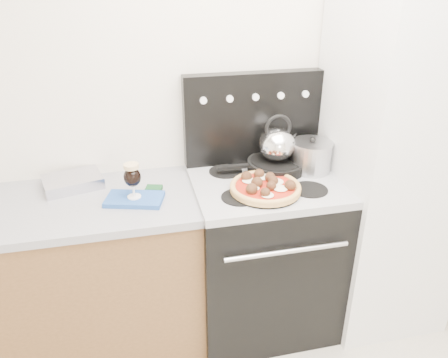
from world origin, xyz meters
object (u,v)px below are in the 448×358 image
object	(u,v)px
beer_glass	(133,181)
skillet	(276,165)
oven_mitt	(135,199)
pizza	(265,186)
tea_kettle	(277,142)
stove_body	(262,256)
pizza_pan	(265,191)
base_cabinet	(59,283)
stock_pot	(311,157)
fridge	(391,165)

from	to	relation	value
beer_glass	skillet	world-z (taller)	beer_glass
beer_glass	oven_mitt	bearing A→B (deg)	0.00
pizza	tea_kettle	world-z (taller)	tea_kettle
pizza	oven_mitt	bearing A→B (deg)	172.13
stove_body	oven_mitt	world-z (taller)	oven_mitt
oven_mitt	pizza	xyz separation A→B (m)	(0.63, -0.09, 0.04)
pizza_pan	base_cabinet	bearing A→B (deg)	171.97
pizza	stock_pot	distance (m)	0.37
pizza	pizza_pan	bearing A→B (deg)	0.00
pizza_pan	pizza	world-z (taller)	pizza
fridge	stock_pot	bearing A→B (deg)	167.96
beer_glass	skillet	bearing A→B (deg)	11.01
pizza	stock_pot	size ratio (longest dim) A/B	1.62
pizza	tea_kettle	size ratio (longest dim) A/B	1.60
fridge	pizza_pan	world-z (taller)	fridge
pizza_pan	pizza	bearing A→B (deg)	0.00
oven_mitt	pizza_pan	distance (m)	0.64
stove_body	beer_glass	world-z (taller)	beer_glass
stock_pot	oven_mitt	bearing A→B (deg)	-173.73
stock_pot	stove_body	bearing A→B (deg)	-166.29
stock_pot	tea_kettle	bearing A→B (deg)	165.95
beer_glass	tea_kettle	bearing A→B (deg)	11.01
fridge	oven_mitt	world-z (taller)	fridge
stock_pot	pizza	bearing A→B (deg)	-148.84
pizza_pan	stock_pot	xyz separation A→B (m)	(0.32, 0.19, 0.07)
pizza_pan	fridge	bearing A→B (deg)	7.63
tea_kettle	base_cabinet	bearing A→B (deg)	-171.42
oven_mitt	pizza_pan	xyz separation A→B (m)	(0.63, -0.09, 0.01)
pizza_pan	tea_kettle	bearing A→B (deg)	60.06
base_cabinet	beer_glass	xyz separation A→B (m)	(0.43, -0.06, 0.58)
pizza_pan	tea_kettle	distance (m)	0.32
pizza	stock_pot	world-z (taller)	stock_pot
pizza	stove_body	bearing A→B (deg)	70.55
oven_mitt	pizza	world-z (taller)	pizza
pizza_pan	tea_kettle	size ratio (longest dim) A/B	1.57
skillet	tea_kettle	world-z (taller)	tea_kettle
beer_glass	pizza_pan	world-z (taller)	beer_glass
pizza_pan	pizza	size ratio (longest dim) A/B	0.98
oven_mitt	stock_pot	world-z (taller)	stock_pot
oven_mitt	tea_kettle	xyz separation A→B (m)	(0.77, 0.15, 0.17)
stove_body	tea_kettle	size ratio (longest dim) A/B	4.07
stock_pot	beer_glass	bearing A→B (deg)	-173.73
pizza	stock_pot	bearing A→B (deg)	31.16
oven_mitt	tea_kettle	distance (m)	0.80
base_cabinet	beer_glass	distance (m)	0.73
base_cabinet	pizza_pan	bearing A→B (deg)	-8.03
skillet	stove_body	bearing A→B (deg)	-129.53
stock_pot	pizza_pan	bearing A→B (deg)	-148.84
base_cabinet	oven_mitt	world-z (taller)	oven_mitt
fridge	stove_body	bearing A→B (deg)	177.95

